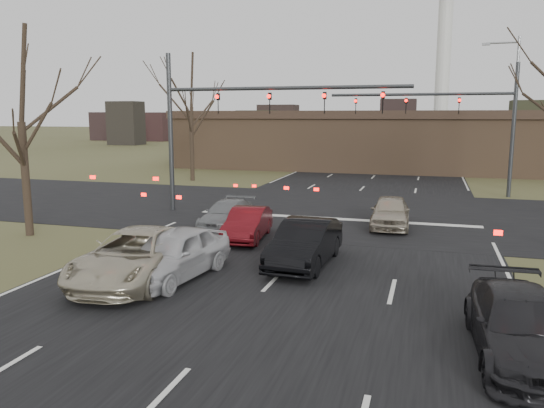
{
  "coord_description": "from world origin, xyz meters",
  "views": [
    {
      "loc": [
        4.37,
        -11.74,
        4.95
      ],
      "look_at": [
        -0.66,
        5.02,
        2.0
      ],
      "focal_mm": 35.0,
      "sensor_mm": 36.0,
      "label": 1
    }
  ],
  "objects_px": {
    "mast_arm_near": "(230,112)",
    "car_silver_suv": "(136,256)",
    "car_red_ahead": "(248,224)",
    "mast_arm_far": "(464,114)",
    "car_white_sedan": "(174,254)",
    "car_grey_ahead": "(227,214)",
    "car_silver_ahead": "(390,212)",
    "car_black_hatch": "(305,243)",
    "building": "(405,140)",
    "car_charcoal_sedan": "(521,326)",
    "streetlight_right_far": "(512,105)"
  },
  "relations": [
    {
      "from": "streetlight_right_far",
      "to": "car_silver_ahead",
      "type": "relative_size",
      "value": 2.45
    },
    {
      "from": "mast_arm_far",
      "to": "car_red_ahead",
      "type": "distance_m",
      "value": 17.99
    },
    {
      "from": "car_grey_ahead",
      "to": "car_silver_ahead",
      "type": "xyz_separation_m",
      "value": [
        6.9,
        2.21,
        0.1
      ]
    },
    {
      "from": "car_grey_ahead",
      "to": "streetlight_right_far",
      "type": "bearing_deg",
      "value": 50.43
    },
    {
      "from": "mast_arm_far",
      "to": "car_black_hatch",
      "type": "xyz_separation_m",
      "value": [
        -5.68,
        -18.02,
        -4.27
      ]
    },
    {
      "from": "car_black_hatch",
      "to": "mast_arm_far",
      "type": "bearing_deg",
      "value": 74.93
    },
    {
      "from": "mast_arm_near",
      "to": "streetlight_right_far",
      "type": "xyz_separation_m",
      "value": [
        14.55,
        14.0,
        0.51
      ]
    },
    {
      "from": "car_white_sedan",
      "to": "car_red_ahead",
      "type": "relative_size",
      "value": 1.18
    },
    {
      "from": "car_red_ahead",
      "to": "car_silver_ahead",
      "type": "xyz_separation_m",
      "value": [
        5.3,
        4.04,
        0.06
      ]
    },
    {
      "from": "car_charcoal_sedan",
      "to": "car_silver_ahead",
      "type": "bearing_deg",
      "value": 103.29
    },
    {
      "from": "building",
      "to": "car_white_sedan",
      "type": "height_order",
      "value": "building"
    },
    {
      "from": "car_silver_suv",
      "to": "car_charcoal_sedan",
      "type": "bearing_deg",
      "value": -18.13
    },
    {
      "from": "mast_arm_near",
      "to": "car_black_hatch",
      "type": "height_order",
      "value": "mast_arm_near"
    },
    {
      "from": "car_black_hatch",
      "to": "car_grey_ahead",
      "type": "xyz_separation_m",
      "value": [
        -4.65,
        4.76,
        -0.15
      ]
    },
    {
      "from": "car_silver_suv",
      "to": "car_grey_ahead",
      "type": "bearing_deg",
      "value": 85.62
    },
    {
      "from": "mast_arm_far",
      "to": "car_white_sedan",
      "type": "height_order",
      "value": "mast_arm_far"
    },
    {
      "from": "mast_arm_far",
      "to": "car_silver_ahead",
      "type": "relative_size",
      "value": 2.72
    },
    {
      "from": "building",
      "to": "car_grey_ahead",
      "type": "bearing_deg",
      "value": -102.27
    },
    {
      "from": "mast_arm_near",
      "to": "car_silver_suv",
      "type": "bearing_deg",
      "value": -83.68
    },
    {
      "from": "car_charcoal_sedan",
      "to": "mast_arm_far",
      "type": "bearing_deg",
      "value": 87.55
    },
    {
      "from": "mast_arm_far",
      "to": "car_grey_ahead",
      "type": "bearing_deg",
      "value": -127.91
    },
    {
      "from": "mast_arm_far",
      "to": "car_white_sedan",
      "type": "bearing_deg",
      "value": -114.03
    },
    {
      "from": "mast_arm_far",
      "to": "car_grey_ahead",
      "type": "distance_m",
      "value": 17.39
    },
    {
      "from": "car_silver_suv",
      "to": "car_red_ahead",
      "type": "bearing_deg",
      "value": 71.0
    },
    {
      "from": "car_black_hatch",
      "to": "car_silver_suv",
      "type": "bearing_deg",
      "value": -143.1
    },
    {
      "from": "building",
      "to": "mast_arm_far",
      "type": "distance_m",
      "value": 15.75
    },
    {
      "from": "car_white_sedan",
      "to": "car_silver_suv",
      "type": "bearing_deg",
      "value": -145.58
    },
    {
      "from": "car_grey_ahead",
      "to": "car_red_ahead",
      "type": "xyz_separation_m",
      "value": [
        1.6,
        -1.83,
        0.03
      ]
    },
    {
      "from": "mast_arm_far",
      "to": "car_silver_ahead",
      "type": "bearing_deg",
      "value": -107.25
    },
    {
      "from": "building",
      "to": "car_silver_ahead",
      "type": "distance_m",
      "value": 26.14
    },
    {
      "from": "car_charcoal_sedan",
      "to": "mast_arm_near",
      "type": "bearing_deg",
      "value": 127.91
    },
    {
      "from": "mast_arm_near",
      "to": "car_white_sedan",
      "type": "relative_size",
      "value": 2.67
    },
    {
      "from": "mast_arm_far",
      "to": "streetlight_right_far",
      "type": "height_order",
      "value": "streetlight_right_far"
    },
    {
      "from": "car_grey_ahead",
      "to": "car_charcoal_sedan",
      "type": "bearing_deg",
      "value": -45.8
    },
    {
      "from": "mast_arm_near",
      "to": "car_silver_suv",
      "type": "xyz_separation_m",
      "value": [
        1.23,
        -11.11,
        -4.31
      ]
    },
    {
      "from": "mast_arm_far",
      "to": "car_charcoal_sedan",
      "type": "relative_size",
      "value": 2.38
    },
    {
      "from": "car_silver_suv",
      "to": "car_charcoal_sedan",
      "type": "distance_m",
      "value": 10.57
    },
    {
      "from": "car_grey_ahead",
      "to": "mast_arm_near",
      "type": "bearing_deg",
      "value": 106.71
    },
    {
      "from": "mast_arm_near",
      "to": "car_red_ahead",
      "type": "relative_size",
      "value": 3.15
    },
    {
      "from": "car_silver_suv",
      "to": "car_grey_ahead",
      "type": "height_order",
      "value": "car_silver_suv"
    },
    {
      "from": "mast_arm_far",
      "to": "car_red_ahead",
      "type": "bearing_deg",
      "value": -120.05
    },
    {
      "from": "building",
      "to": "mast_arm_near",
      "type": "xyz_separation_m",
      "value": [
        -7.23,
        -25.0,
        2.41
      ]
    },
    {
      "from": "car_black_hatch",
      "to": "building",
      "type": "bearing_deg",
      "value": 89.83
    },
    {
      "from": "car_silver_suv",
      "to": "car_red_ahead",
      "type": "xyz_separation_m",
      "value": [
        1.45,
        6.01,
        -0.13
      ]
    },
    {
      "from": "car_silver_ahead",
      "to": "car_charcoal_sedan",
      "type": "bearing_deg",
      "value": -76.23
    },
    {
      "from": "streetlight_right_far",
      "to": "car_silver_suv",
      "type": "xyz_separation_m",
      "value": [
        -13.32,
        -25.11,
        -4.82
      ]
    },
    {
      "from": "car_silver_ahead",
      "to": "car_black_hatch",
      "type": "bearing_deg",
      "value": -110.18
    },
    {
      "from": "streetlight_right_far",
      "to": "car_red_ahead",
      "type": "relative_size",
      "value": 2.6
    },
    {
      "from": "car_red_ahead",
      "to": "mast_arm_far",
      "type": "bearing_deg",
      "value": 53.69
    },
    {
      "from": "mast_arm_far",
      "to": "car_white_sedan",
      "type": "xyz_separation_m",
      "value": [
        -9.18,
        -20.6,
        -4.24
      ]
    }
  ]
}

